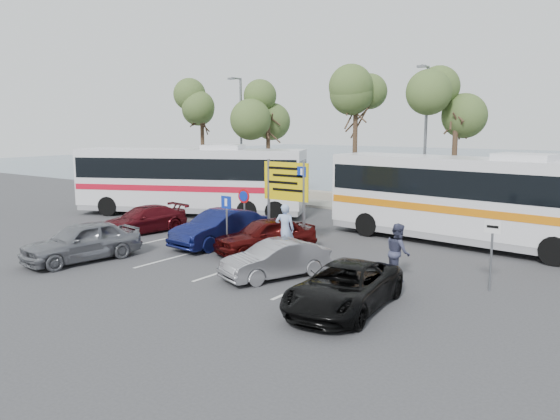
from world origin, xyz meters
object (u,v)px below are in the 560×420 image
Objects in this scene: direction_sign at (286,188)px; pedestrian_near at (285,229)px; coach_bus_left at (191,183)px; car_red at (265,235)px; coach_bus_right at (474,203)px; suv_black at (344,287)px; car_silver_b at (276,259)px; car_silver_a at (82,241)px; street_lamp_left at (240,131)px; car_blue at (220,228)px; street_lamp_right at (425,133)px; car_maroon at (144,220)px; pedestrian_far at (398,252)px.

direction_sign is 2.30m from pedestrian_near.
direction_sign is 9.44m from coach_bus_left.
car_red is (0.20, -1.70, -1.72)m from direction_sign.
suv_black is (-0.50, -10.17, -1.19)m from coach_bus_right.
car_silver_b is at bearing -59.02° from direction_sign.
car_silver_a is at bearing -139.77° from car_silver_b.
suv_black is 2.27× the size of pedestrian_near.
car_silver_a is (4.22, -10.00, -1.10)m from coach_bus_left.
car_silver_b is at bearing -47.12° from street_lamp_left.
pedestrian_near is at bearing -133.12° from coach_bus_right.
coach_bus_left is 2.80× the size of car_blue.
street_lamp_right is 13.19m from coach_bus_left.
car_maroon is 1.14× the size of car_silver_b.
coach_bus_right is 14.85m from car_maroon.
suv_black is at bearing -44.03° from direction_sign.
coach_bus_left reaches higher than suv_black.
direction_sign is 1.92× the size of pedestrian_far.
car_silver_a is 2.32× the size of pedestrian_far.
car_maroon reaches higher than car_silver_b.
coach_bus_left is 15.83m from pedestrian_far.
car_silver_a is at bearing -55.79° from car_maroon.
coach_bus_right is 8.09m from pedestrian_near.
car_silver_a is 10.64m from suv_black.
car_blue is (-2.20, -1.70, -1.68)m from direction_sign.
direction_sign reaches higher than car_red.
car_red is at bearing 8.57° from car_maroon.
car_blue is (8.80, -12.02, -3.85)m from street_lamp_left.
pedestrian_near reaches higher than car_silver_b.
car_silver_a is at bearing 72.91° from pedestrian_far.
coach_bus_left is 17.43m from suv_black.
street_lamp_left is at bearing 130.80° from suv_black.
street_lamp_right is at bearing -22.37° from pedestrian_far.
car_maroon is 7.20m from car_red.
direction_sign is 3.25m from car_blue.
coach_bus_right is 15.71m from car_silver_a.
car_red reaches higher than car_silver_b.
street_lamp_right is 1.93× the size of car_red.
direction_sign reaches higher than pedestrian_far.
car_blue is 1.06× the size of car_maroon.
direction_sign is at bearing -43.17° from street_lamp_left.
street_lamp_right is at bearing 104.68° from car_red.
car_red is 0.91× the size of suv_black.
street_lamp_left is at bearing 13.54° from pedestrian_far.
car_blue is at bearing -109.26° from street_lamp_right.
direction_sign is at bearing -86.64° from pedestrian_near.
coach_bus_left is 6.30× the size of pedestrian_near.
pedestrian_near is (-5.00, 4.30, 0.37)m from suv_black.
pedestrian_near is (8.00, 0.20, 0.39)m from car_maroon.
car_silver_b is (11.42, -7.63, -1.22)m from coach_bus_left.
pedestrian_near reaches higher than pedestrian_far.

